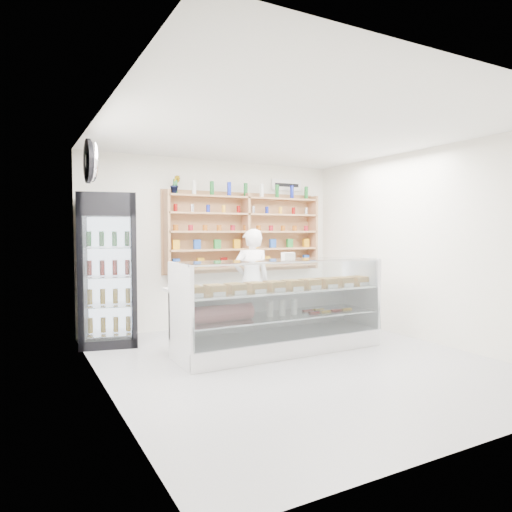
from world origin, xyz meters
TOP-DOWN VIEW (x-y plane):
  - room at (0.00, 0.00)m, footprint 5.00×5.00m
  - display_counter at (0.08, 0.52)m, footprint 2.82×0.84m
  - shop_worker at (0.28, 1.72)m, footprint 0.65×0.48m
  - drinks_cooler at (-1.85, 2.00)m, footprint 0.92×0.90m
  - wall_shelving at (0.50, 2.34)m, footprint 2.84×0.28m
  - potted_plant at (-0.75, 2.34)m, footprint 0.18×0.15m
  - security_mirror at (-2.17, 1.20)m, footprint 0.15×0.50m
  - wall_sign at (1.40, 2.47)m, footprint 0.62×0.03m

SIDE VIEW (x-z plane):
  - display_counter at x=0.08m, z-range -0.27..0.96m
  - shop_worker at x=0.28m, z-range 0.00..1.64m
  - drinks_cooler at x=-1.85m, z-range 0.00..2.13m
  - room at x=0.00m, z-range -1.10..3.90m
  - wall_shelving at x=0.50m, z-range 0.93..2.26m
  - potted_plant at x=-0.75m, z-range 2.20..2.49m
  - security_mirror at x=-2.17m, z-range 2.20..2.70m
  - wall_sign at x=1.40m, z-range 2.35..2.55m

